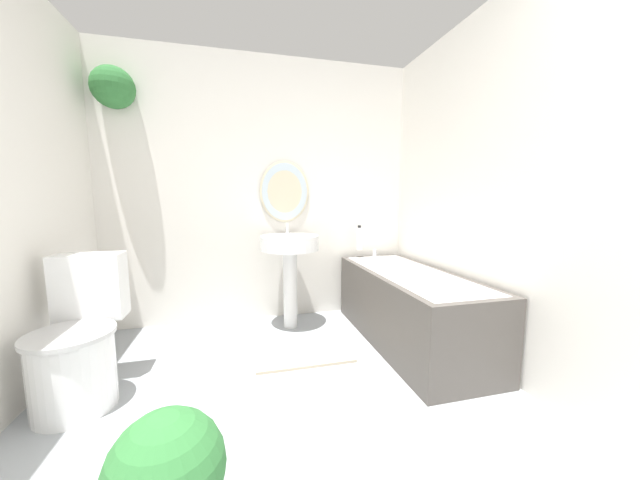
{
  "coord_description": "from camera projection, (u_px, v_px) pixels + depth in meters",
  "views": [
    {
      "loc": [
        -0.22,
        -0.21,
        1.12
      ],
      "look_at": [
        0.27,
        1.74,
        0.87
      ],
      "focal_mm": 18.0,
      "sensor_mm": 36.0,
      "label": 1
    }
  ],
  "objects": [
    {
      "name": "wall_back",
      "position": [
        254.0,
        185.0,
        2.94
      ],
      "size": [
        2.87,
        0.32,
        2.4
      ],
      "color": "silver",
      "rests_on": "ground_plane"
    },
    {
      "name": "wall_right",
      "position": [
        516.0,
        187.0,
        1.94
      ],
      "size": [
        0.06,
        2.93,
        2.4
      ],
      "color": "silver",
      "rests_on": "ground_plane"
    },
    {
      "name": "toilet",
      "position": [
        79.0,
        345.0,
        1.77
      ],
      "size": [
        0.42,
        0.58,
        0.8
      ],
      "color": "white",
      "rests_on": "ground_plane"
    },
    {
      "name": "pedestal_sink",
      "position": [
        290.0,
        254.0,
        2.78
      ],
      "size": [
        0.5,
        0.5,
        0.92
      ],
      "color": "white",
      "rests_on": "ground_plane"
    },
    {
      "name": "bathtub",
      "position": [
        408.0,
        306.0,
        2.52
      ],
      "size": [
        0.61,
        1.54,
        0.64
      ],
      "color": "#4C4742",
      "rests_on": "ground_plane"
    },
    {
      "name": "shampoo_bottle",
      "position": [
        359.0,
        238.0,
        3.11
      ],
      "size": [
        0.06,
        0.06,
        0.24
      ],
      "color": "white",
      "rests_on": "bathtub"
    },
    {
      "name": "bath_mat",
      "position": [
        303.0,
        354.0,
        2.33
      ],
      "size": [
        0.69,
        0.4,
        0.02
      ],
      "color": "#B7A88E",
      "rests_on": "ground_plane"
    }
  ]
}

